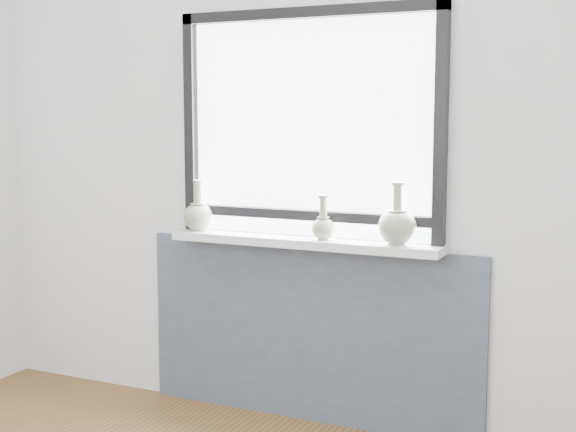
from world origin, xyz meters
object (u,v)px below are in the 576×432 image
at_px(vase_a, 198,215).
at_px(vase_b, 323,226).
at_px(windowsill, 303,242).
at_px(vase_c, 397,225).

relative_size(vase_a, vase_b, 1.22).
xyz_separation_m(windowsill, vase_c, (0.45, -0.00, 0.11)).
bearing_deg(vase_b, windowsill, 172.66).
bearing_deg(vase_a, vase_c, 0.08).
bearing_deg(windowsill, vase_b, -7.34).
bearing_deg(windowsill, vase_a, -179.52).
xyz_separation_m(vase_b, vase_c, (0.35, 0.01, 0.02)).
bearing_deg(windowsill, vase_c, -0.41).
relative_size(vase_a, vase_c, 0.91).
relative_size(windowsill, vase_b, 6.44).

